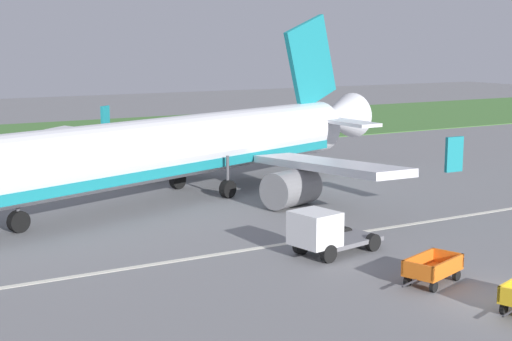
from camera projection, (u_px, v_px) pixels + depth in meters
name	position (u px, v px, depth m)	size (l,w,h in m)	color
ground_plane	(498.00, 301.00, 27.98)	(220.00, 220.00, 0.00)	slate
grass_strip	(66.00, 136.00, 75.67)	(220.00, 28.00, 0.06)	#477A38
apron_stripe	(330.00, 237.00, 37.08)	(120.00, 0.36, 0.01)	silver
airplane	(184.00, 147.00, 46.07)	(36.55, 29.74, 11.34)	silver
baggage_cart_second_in_row	(433.00, 269.00, 29.90)	(3.60, 2.13, 1.07)	orange
service_truck_beside_carts	(323.00, 232.00, 33.58)	(4.64, 2.66, 2.10)	slate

